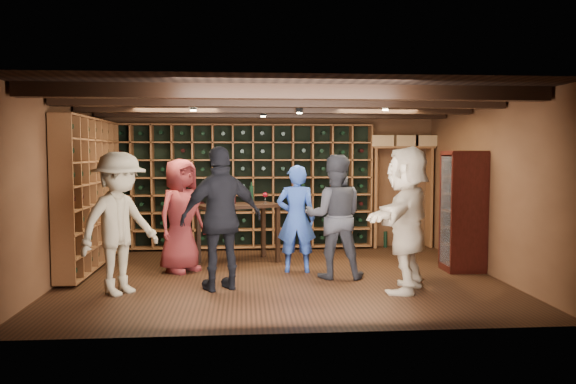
{
  "coord_description": "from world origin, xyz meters",
  "views": [
    {
      "loc": [
        -0.52,
        -7.81,
        1.75
      ],
      "look_at": [
        0.12,
        0.2,
        1.19
      ],
      "focal_mm": 35.0,
      "sensor_mm": 36.0,
      "label": 1
    }
  ],
  "objects": [
    {
      "name": "wine_rack_left",
      "position": [
        -2.83,
        0.82,
        1.15
      ],
      "size": [
        0.3,
        2.65,
        2.2
      ],
      "color": "brown",
      "rests_on": "ground"
    },
    {
      "name": "man_grey_suit",
      "position": [
        0.74,
        -0.11,
        0.86
      ],
      "size": [
        0.91,
        0.74,
        1.72
      ],
      "primitive_type": "imported",
      "rotation": [
        0.0,
        0.0,
        3.03
      ],
      "color": "black",
      "rests_on": "ground"
    },
    {
      "name": "guest_woman_black",
      "position": [
        -0.8,
        -0.68,
        0.92
      ],
      "size": [
        1.17,
        0.82,
        1.84
      ],
      "primitive_type": "imported",
      "rotation": [
        0.0,
        0.0,
        3.53
      ],
      "color": "black",
      "rests_on": "ground"
    },
    {
      "name": "man_blue_shirt",
      "position": [
        0.25,
        0.31,
        0.79
      ],
      "size": [
        0.6,
        0.43,
        1.57
      ],
      "primitive_type": "imported",
      "rotation": [
        0.0,
        0.0,
        3.05
      ],
      "color": "navy",
      "rests_on": "ground"
    },
    {
      "name": "room_shell",
      "position": [
        0.0,
        0.05,
        2.42
      ],
      "size": [
        6.0,
        6.0,
        6.0
      ],
      "color": "brown",
      "rests_on": "ground"
    },
    {
      "name": "guest_khaki",
      "position": [
        -2.05,
        -0.8,
        0.88
      ],
      "size": [
        1.23,
        1.3,
        1.76
      ],
      "primitive_type": "imported",
      "rotation": [
        0.0,
        0.0,
        0.89
      ],
      "color": "#84755B",
      "rests_on": "ground"
    },
    {
      "name": "tasting_table",
      "position": [
        -0.61,
        1.05,
        0.82
      ],
      "size": [
        1.39,
        1.08,
        1.22
      ],
      "rotation": [
        0.0,
        0.0,
        0.42
      ],
      "color": "black",
      "rests_on": "ground"
    },
    {
      "name": "ground",
      "position": [
        0.0,
        0.0,
        0.0
      ],
      "size": [
        6.0,
        6.0,
        0.0
      ],
      "primitive_type": "plane",
      "color": "black",
      "rests_on": "ground"
    },
    {
      "name": "crate_shelf",
      "position": [
        2.41,
        2.32,
        1.57
      ],
      "size": [
        1.2,
        0.32,
        2.07
      ],
      "color": "brown",
      "rests_on": "ground"
    },
    {
      "name": "guest_beige",
      "position": [
        1.53,
        -0.92,
        0.92
      ],
      "size": [
        1.35,
        1.74,
        1.84
      ],
      "primitive_type": "imported",
      "rotation": [
        0.0,
        0.0,
        4.17
      ],
      "color": "tan",
      "rests_on": "ground"
    },
    {
      "name": "wine_rack_back",
      "position": [
        -0.52,
        2.33,
        1.15
      ],
      "size": [
        4.65,
        0.3,
        2.2
      ],
      "color": "brown",
      "rests_on": "ground"
    },
    {
      "name": "guest_red_floral",
      "position": [
        -1.44,
        0.47,
        0.83
      ],
      "size": [
        0.93,
        0.96,
        1.66
      ],
      "primitive_type": "imported",
      "rotation": [
        0.0,
        0.0,
        0.86
      ],
      "color": "maroon",
      "rests_on": "ground"
    },
    {
      "name": "display_cabinet",
      "position": [
        2.71,
        0.2,
        0.86
      ],
      "size": [
        0.55,
        0.5,
        1.75
      ],
      "color": "#330D0A",
      "rests_on": "ground"
    }
  ]
}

